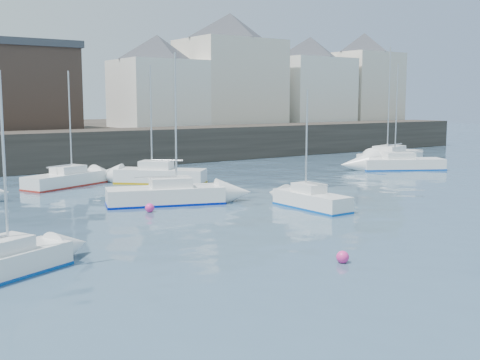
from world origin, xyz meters
TOP-DOWN VIEW (x-y plane):
  - water at (0.00, 0.00)m, footprint 220.00×220.00m
  - quay_wall at (0.00, 35.00)m, footprint 90.00×5.00m
  - land_strip at (0.00, 53.00)m, footprint 90.00×32.00m
  - bldg_east_a at (20.00, 42.00)m, footprint 13.36×13.36m
  - bldg_east_b at (31.00, 41.50)m, footprint 11.88×11.88m
  - bldg_east_c at (40.00, 41.50)m, footprint 11.14×11.14m
  - bldg_east_d at (11.00, 41.50)m, footprint 11.14×11.14m
  - sailboat_b at (-2.21, 15.60)m, footprint 6.39×3.83m
  - sailboat_c at (3.14, 10.24)m, footprint 1.46×4.52m
  - sailboat_d at (20.51, 18.91)m, footprint 6.59×4.95m
  - sailboat_f at (1.30, 22.90)m, footprint 5.49×5.50m
  - sailboat_g at (23.57, 22.66)m, footprint 8.16×4.40m
  - sailboat_h at (-4.24, 25.07)m, footprint 5.88×3.87m
  - buoy_near at (-2.88, 2.00)m, footprint 0.43×0.43m
  - buoy_mid at (2.77, 8.19)m, footprint 0.42×0.42m
  - buoy_far at (-3.92, 14.10)m, footprint 0.45×0.45m

SIDE VIEW (x-z plane):
  - water at x=0.00m, z-range 0.00..0.00m
  - buoy_near at x=-2.88m, z-range -0.21..0.21m
  - buoy_mid at x=2.77m, z-range -0.21..0.21m
  - buoy_far at x=-3.92m, z-range -0.22..0.22m
  - sailboat_c at x=3.14m, z-range -2.52..3.43m
  - sailboat_h at x=-4.24m, z-range -3.15..4.09m
  - sailboat_d at x=20.51m, z-range -3.59..4.59m
  - sailboat_b at x=-2.21m, z-range -3.41..4.43m
  - sailboat_f at x=1.30m, z-range -3.29..4.37m
  - sailboat_g at x=23.57m, z-range -4.37..5.49m
  - land_strip at x=0.00m, z-range 0.00..2.80m
  - quay_wall at x=0.00m, z-range 0.00..3.00m
  - bldg_east_d at x=11.00m, z-range 2.89..11.84m
  - bldg_east_b at x=31.00m, z-range 2.89..12.84m
  - bldg_east_c at x=40.00m, z-range 2.90..13.85m
  - bldg_east_a at x=20.00m, z-range 2.91..14.71m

